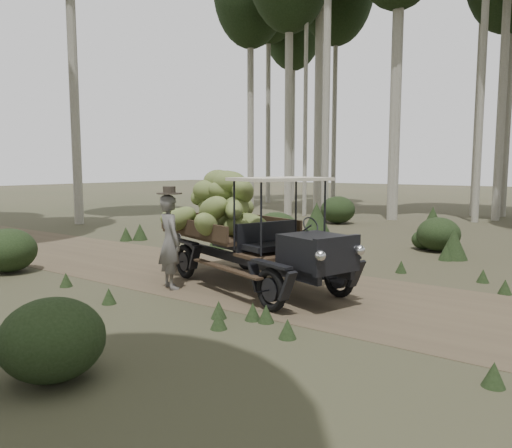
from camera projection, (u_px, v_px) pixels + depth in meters
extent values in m
plane|color=#473D2B|center=(321.00, 294.00, 9.91)|extent=(120.00, 120.00, 0.00)
cube|color=brown|center=(321.00, 294.00, 9.91)|extent=(70.00, 4.00, 0.01)
cube|color=black|center=(315.00, 251.00, 8.90)|extent=(1.28, 1.25, 0.56)
cube|color=black|center=(337.00, 255.00, 8.44)|extent=(0.42, 1.01, 0.64)
cube|color=black|center=(266.00, 236.00, 10.04)|extent=(0.53, 1.39, 0.56)
cube|color=#38281C|center=(228.00, 233.00, 11.22)|extent=(3.31, 2.66, 0.08)
cube|color=#38281C|center=(261.00, 222.00, 11.73)|extent=(2.75, 0.96, 0.33)
cube|color=#38281C|center=(192.00, 228.00, 10.66)|extent=(2.75, 0.96, 0.33)
cube|color=#38281C|center=(197.00, 219.00, 12.36)|extent=(0.64, 1.78, 0.33)
cube|color=beige|center=(280.00, 179.00, 9.55)|extent=(1.67, 2.03, 0.06)
cube|color=black|center=(271.00, 255.00, 10.62)|extent=(4.52, 1.57, 0.18)
cube|color=black|center=(240.00, 259.00, 10.17)|extent=(4.52, 1.57, 0.18)
torus|color=black|center=(339.00, 278.00, 9.61)|extent=(0.79, 0.38, 0.78)
torus|color=black|center=(271.00, 290.00, 8.66)|extent=(0.79, 0.38, 0.78)
torus|color=black|center=(245.00, 254.00, 12.18)|extent=(0.79, 0.38, 0.78)
torus|color=black|center=(185.00, 261.00, 11.23)|extent=(0.79, 0.38, 0.78)
sphere|color=beige|center=(360.00, 250.00, 8.63)|extent=(0.18, 0.18, 0.18)
sphere|color=beige|center=(320.00, 256.00, 8.10)|extent=(0.18, 0.18, 0.18)
ellipsoid|color=olive|center=(207.00, 220.00, 10.83)|extent=(0.54, 0.89, 0.40)
ellipsoid|color=olive|center=(213.00, 209.00, 10.50)|extent=(1.01, 0.65, 0.77)
ellipsoid|color=olive|center=(230.00, 190.00, 11.30)|extent=(0.90, 0.82, 0.66)
ellipsoid|color=olive|center=(226.00, 181.00, 11.24)|extent=(0.75, 1.00, 0.54)
ellipsoid|color=olive|center=(237.00, 227.00, 10.36)|extent=(0.69, 0.42, 0.44)
ellipsoid|color=olive|center=(234.00, 209.00, 10.31)|extent=(0.82, 0.89, 0.52)
ellipsoid|color=olive|center=(238.00, 191.00, 11.33)|extent=(0.93, 0.81, 0.68)
ellipsoid|color=olive|center=(227.00, 182.00, 10.89)|extent=(0.83, 0.48, 0.49)
ellipsoid|color=olive|center=(228.00, 222.00, 11.50)|extent=(0.98, 0.85, 0.52)
ellipsoid|color=olive|center=(218.00, 204.00, 11.99)|extent=(0.84, 0.85, 0.58)
ellipsoid|color=olive|center=(226.00, 191.00, 11.01)|extent=(0.81, 1.01, 0.60)
ellipsoid|color=olive|center=(224.00, 181.00, 11.12)|extent=(0.93, 0.80, 0.65)
ellipsoid|color=olive|center=(251.00, 224.00, 10.53)|extent=(0.97, 0.74, 0.62)
ellipsoid|color=olive|center=(238.00, 206.00, 11.73)|extent=(1.00, 0.93, 0.69)
ellipsoid|color=olive|center=(209.00, 191.00, 11.08)|extent=(0.87, 0.86, 0.54)
ellipsoid|color=olive|center=(223.00, 180.00, 11.17)|extent=(0.71, 0.92, 0.48)
ellipsoid|color=olive|center=(189.00, 219.00, 11.88)|extent=(0.85, 0.81, 0.48)
ellipsoid|color=olive|center=(212.00, 205.00, 11.21)|extent=(0.75, 0.61, 0.41)
ellipsoid|color=olive|center=(243.00, 192.00, 10.70)|extent=(0.95, 1.05, 0.74)
ellipsoid|color=olive|center=(218.00, 181.00, 11.12)|extent=(0.83, 0.75, 0.50)
ellipsoid|color=olive|center=(241.00, 216.00, 11.89)|extent=(0.51, 0.81, 0.61)
ellipsoid|color=olive|center=(236.00, 208.00, 10.72)|extent=(0.67, 0.93, 0.69)
ellipsoid|color=olive|center=(205.00, 194.00, 11.39)|extent=(0.63, 0.94, 0.71)
ellipsoid|color=olive|center=(230.00, 182.00, 11.09)|extent=(0.89, 0.94, 0.58)
ellipsoid|color=olive|center=(177.00, 219.00, 11.49)|extent=(0.74, 1.01, 0.62)
ellipsoid|color=olive|center=(180.00, 219.00, 10.94)|extent=(1.00, 0.75, 0.78)
ellipsoid|color=olive|center=(206.00, 225.00, 10.03)|extent=(0.65, 0.93, 0.72)
imported|color=#5B5853|center=(170.00, 242.00, 10.26)|extent=(0.84, 0.72, 1.95)
cylinder|color=#2F2921|center=(169.00, 193.00, 10.15)|extent=(0.69, 0.69, 0.03)
cylinder|color=#2F2921|center=(169.00, 190.00, 10.14)|extent=(0.34, 0.34, 0.16)
cylinder|color=#B2AD9E|center=(511.00, 41.00, 24.20)|extent=(0.43, 0.43, 17.15)
cylinder|color=#B2AD9E|center=(506.00, 16.00, 22.29)|extent=(0.36, 0.36, 18.39)
cylinder|color=#B2AD9E|center=(320.00, 16.00, 25.32)|extent=(0.43, 0.43, 20.19)
cylinder|color=#B2AD9E|center=(396.00, 45.00, 22.71)|extent=(0.40, 0.40, 16.00)
cylinder|color=#B2AD9E|center=(251.00, 75.00, 29.00)|extent=(0.40, 0.40, 15.56)
cylinder|color=#B2AD9E|center=(289.00, 64.00, 24.98)|extent=(0.41, 0.41, 15.25)
cylinder|color=#B2AD9E|center=(306.00, 40.00, 24.48)|extent=(0.21, 0.21, 17.40)
cylinder|color=#B2AD9E|center=(400.00, 20.00, 22.49)|extent=(0.32, 0.32, 18.21)
cylinder|color=#B2AD9E|center=(504.00, 64.00, 24.03)|extent=(0.37, 0.37, 14.81)
cylinder|color=#B2AD9E|center=(481.00, 28.00, 24.38)|extent=(0.23, 0.23, 18.50)
cylinder|color=#B2AD9E|center=(335.00, 73.00, 30.50)|extent=(0.29, 0.29, 16.42)
cylinder|color=#B2AD9E|center=(293.00, 92.00, 36.05)|extent=(0.38, 0.38, 15.68)
ellipsoid|color=black|center=(293.00, 20.00, 35.47)|extent=(4.39, 4.39, 7.02)
cylinder|color=#B2AD9E|center=(268.00, 71.00, 33.83)|extent=(0.33, 0.33, 17.95)
cone|color=#233319|center=(126.00, 234.00, 16.92)|extent=(0.43, 0.43, 0.48)
cone|color=#233319|center=(433.00, 218.00, 19.87)|extent=(0.84, 0.84, 0.93)
ellipsoid|color=#233319|center=(424.00, 240.00, 15.19)|extent=(0.73, 0.73, 0.58)
cone|color=#233319|center=(140.00, 232.00, 17.11)|extent=(0.51, 0.51, 0.57)
ellipsoid|color=#233319|center=(338.00, 210.00, 21.93)|extent=(1.50, 1.50, 1.20)
cone|color=#233319|center=(222.00, 232.00, 15.56)|extent=(0.84, 0.84, 0.93)
ellipsoid|color=#233319|center=(8.00, 250.00, 11.86)|extent=(1.30, 1.30, 1.04)
cone|color=#233319|center=(66.00, 337.00, 6.63)|extent=(0.48, 0.48, 0.53)
ellipsoid|color=#233319|center=(276.00, 231.00, 15.05)|extent=(1.42, 1.42, 1.14)
ellipsoid|color=#233319|center=(52.00, 339.00, 5.86)|extent=(1.23, 1.23, 0.98)
cone|color=#233319|center=(317.00, 218.00, 18.67)|extent=(1.07, 1.07, 1.19)
ellipsoid|color=#233319|center=(439.00, 234.00, 14.80)|extent=(1.26, 1.26, 1.01)
cone|color=#233319|center=(454.00, 244.00, 13.56)|extent=(0.75, 0.75, 0.84)
cone|color=#233319|center=(446.00, 253.00, 13.40)|extent=(0.39, 0.39, 0.43)
cone|color=#233319|center=(270.00, 222.00, 18.91)|extent=(0.73, 0.73, 0.81)
cone|color=#233319|center=(253.00, 311.00, 8.20)|extent=(0.27, 0.27, 0.30)
cone|color=#233319|center=(244.00, 253.00, 13.69)|extent=(0.27, 0.27, 0.30)
cone|color=#233319|center=(494.00, 374.00, 5.72)|extent=(0.27, 0.27, 0.30)
cone|color=#233319|center=(258.00, 250.00, 14.19)|extent=(0.27, 0.27, 0.30)
cone|color=#233319|center=(219.00, 320.00, 7.76)|extent=(0.27, 0.27, 0.30)
cone|color=#233319|center=(505.00, 287.00, 9.88)|extent=(0.27, 0.27, 0.30)
cone|color=#233319|center=(266.00, 313.00, 8.08)|extent=(0.27, 0.27, 0.30)
cone|color=#233319|center=(109.00, 296.00, 9.17)|extent=(0.27, 0.27, 0.30)
cone|color=#233319|center=(219.00, 310.00, 8.30)|extent=(0.27, 0.27, 0.30)
cone|color=#233319|center=(66.00, 280.00, 10.49)|extent=(0.27, 0.27, 0.30)
cone|color=#233319|center=(483.00, 276.00, 10.86)|extent=(0.27, 0.27, 0.30)
cone|color=#233319|center=(288.00, 329.00, 7.33)|extent=(0.27, 0.27, 0.30)
cone|color=#233319|center=(401.00, 267.00, 11.85)|extent=(0.27, 0.27, 0.30)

